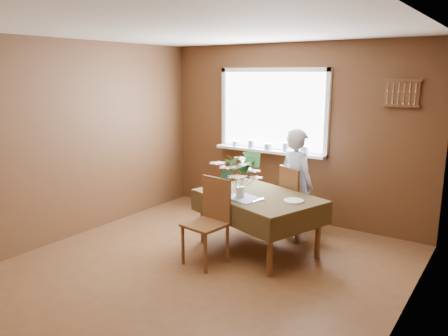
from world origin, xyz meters
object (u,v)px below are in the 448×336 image
Objects in this scene: dining_table at (258,202)px; flower_bouquet at (240,173)px; chair_near at (210,217)px; seated_woman at (296,184)px; chair_far at (295,200)px.

flower_bouquet is (-0.12, -0.21, 0.37)m from dining_table.
seated_woman is (0.48, 1.20, 0.19)m from chair_near.
seated_woman is 2.70× the size of flower_bouquet.
chair_far is (0.20, 0.61, -0.09)m from dining_table.
dining_table is 0.66m from seated_woman.
flower_bouquet is (-0.32, -0.83, 0.27)m from seated_woman.
chair_near is 1.81× the size of flower_bouquet.
chair_far is 0.98× the size of chair_near.
chair_far is at bearing 91.32° from seated_woman.
seated_woman reaches higher than chair_near.
seated_woman is (0.20, 0.62, 0.11)m from dining_table.
dining_table is 3.11× the size of flower_bouquet.
chair_near is at bearing 91.19° from seated_woman.
flower_bouquet is at bearing 98.25° from chair_far.
seated_woman reaches higher than dining_table.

